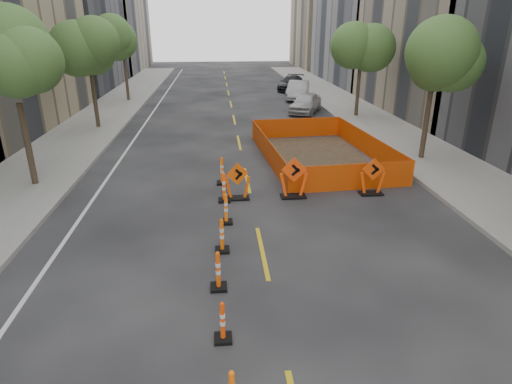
{
  "coord_description": "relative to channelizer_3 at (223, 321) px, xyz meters",
  "views": [
    {
      "loc": [
        -1.16,
        -6.59,
        6.03
      ],
      "look_at": [
        -0.01,
        5.84,
        1.1
      ],
      "focal_mm": 30.0,
      "sensor_mm": 36.0,
      "label": 1
    }
  ],
  "objects": [
    {
      "name": "parked_car_mid",
      "position": [
        6.98,
        29.4,
        0.3
      ],
      "size": [
        2.82,
        4.89,
        1.52
      ],
      "primitive_type": "imported",
      "rotation": [
        0.0,
        0.0,
        -0.28
      ],
      "color": "#96969B",
      "rests_on": "ground"
    },
    {
      "name": "channelizer_6",
      "position": [
        0.22,
        5.51,
        0.05
      ],
      "size": [
        0.4,
        0.4,
        1.03
      ],
      "primitive_type": null,
      "color": "#FF630A",
      "rests_on": "ground"
    },
    {
      "name": "parked_car_near",
      "position": [
        6.45,
        23.49,
        0.25
      ],
      "size": [
        3.29,
        4.52,
        1.43
      ],
      "primitive_type": "imported",
      "rotation": [
        0.0,
        0.0,
        -0.43
      ],
      "color": "#BBBABD",
      "rests_on": "ground"
    },
    {
      "name": "channelizer_8",
      "position": [
        0.15,
        9.18,
        0.1
      ],
      "size": [
        0.44,
        0.44,
        1.12
      ],
      "primitive_type": null,
      "color": "#FD600A",
      "rests_on": "ground"
    },
    {
      "name": "sidewalk_left",
      "position": [
        -7.82,
        11.54,
        -0.39
      ],
      "size": [
        4.0,
        90.0,
        0.15
      ],
      "primitive_type": "cube",
      "color": "gray",
      "rests_on": "ground"
    },
    {
      "name": "tree_r_b",
      "position": [
        9.58,
        11.54,
        4.06
      ],
      "size": [
        2.8,
        2.8,
        5.95
      ],
      "color": "#382B1E",
      "rests_on": "ground"
    },
    {
      "name": "chevron_sign_center",
      "position": [
        2.75,
        7.5,
        0.31
      ],
      "size": [
        1.1,
        0.73,
        1.55
      ],
      "primitive_type": null,
      "rotation": [
        0.0,
        0.0,
        -0.11
      ],
      "color": "#F3400A",
      "rests_on": "ground"
    },
    {
      "name": "tree_l_c",
      "position": [
        -7.22,
        19.54,
        4.06
      ],
      "size": [
        2.8,
        2.8,
        5.95
      ],
      "color": "#382B1E",
      "rests_on": "ground"
    },
    {
      "name": "chevron_sign_right",
      "position": [
        5.74,
        7.52,
        0.26
      ],
      "size": [
        0.97,
        0.59,
        1.45
      ],
      "primitive_type": null,
      "rotation": [
        0.0,
        0.0,
        -0.01
      ],
      "color": "#D74009",
      "rests_on": "ground"
    },
    {
      "name": "bld_left_d",
      "position": [
        -15.82,
        38.74,
        6.54
      ],
      "size": [
        12.0,
        16.0,
        14.0
      ],
      "primitive_type": "cube",
      "color": "#4C4C51",
      "rests_on": "ground"
    },
    {
      "name": "channelizer_7",
      "position": [
        0.2,
        7.35,
        0.09
      ],
      "size": [
        0.44,
        0.44,
        1.1
      ],
      "primitive_type": null,
      "color": "#FF4E0A",
      "rests_on": "ground"
    },
    {
      "name": "parked_car_far",
      "position": [
        7.27,
        34.65,
        0.22
      ],
      "size": [
        3.48,
        5.04,
        1.35
      ],
      "primitive_type": "imported",
      "rotation": [
        0.0,
        0.0,
        -0.38
      ],
      "color": "black",
      "rests_on": "ground"
    },
    {
      "name": "channelizer_3",
      "position": [
        0.0,
        0.0,
        0.0
      ],
      "size": [
        0.36,
        0.36,
        0.92
      ],
      "primitive_type": null,
      "color": "#D93C09",
      "rests_on": "ground"
    },
    {
      "name": "chevron_sign_left",
      "position": [
        0.7,
        7.53,
        0.24
      ],
      "size": [
        1.06,
        0.8,
        1.41
      ],
      "primitive_type": null,
      "rotation": [
        0.0,
        0.0,
        0.28
      ],
      "color": "#DA4F09",
      "rests_on": "ground"
    },
    {
      "name": "channelizer_4",
      "position": [
        -0.07,
        1.84,
        0.05
      ],
      "size": [
        0.4,
        0.4,
        1.02
      ],
      "primitive_type": null,
      "color": "#D54708",
      "rests_on": "ground"
    },
    {
      "name": "tree_r_c",
      "position": [
        9.58,
        21.54,
        4.06
      ],
      "size": [
        2.8,
        2.8,
        5.95
      ],
      "color": "#382B1E",
      "rests_on": "ground"
    },
    {
      "name": "tree_l_d",
      "position": [
        -7.22,
        29.54,
        4.06
      ],
      "size": [
        2.8,
        2.8,
        5.95
      ],
      "color": "#382B1E",
      "rests_on": "ground"
    },
    {
      "name": "safety_fence",
      "position": [
        4.82,
        12.27,
        0.07
      ],
      "size": [
        5.63,
        8.87,
        1.06
      ],
      "primitive_type": null,
      "rotation": [
        0.0,
        0.0,
        0.08
      ],
      "color": "#E4470C",
      "rests_on": "ground"
    },
    {
      "name": "bld_right_e",
      "position": [
        18.18,
        58.14,
        7.54
      ],
      "size": [
        12.0,
        14.0,
        16.0
      ],
      "primitive_type": "cube",
      "color": "tan",
      "rests_on": "ground"
    },
    {
      "name": "bld_right_c",
      "position": [
        18.18,
        23.34,
        6.54
      ],
      "size": [
        12.0,
        16.0,
        14.0
      ],
      "primitive_type": "cube",
      "color": "gray",
      "rests_on": "ground"
    },
    {
      "name": "tree_l_b",
      "position": [
        -7.22,
        9.54,
        4.06
      ],
      "size": [
        2.8,
        2.8,
        5.95
      ],
      "color": "#382B1E",
      "rests_on": "ground"
    },
    {
      "name": "ground_plane",
      "position": [
        1.18,
        -0.46,
        -0.46
      ],
      "size": [
        140.0,
        140.0,
        0.0
      ],
      "primitive_type": "plane",
      "color": "black"
    },
    {
      "name": "channelizer_5",
      "position": [
        0.05,
        3.67,
        0.05
      ],
      "size": [
        0.4,
        0.4,
        1.02
      ],
      "primitive_type": null,
      "color": "#DD5409",
      "rests_on": "ground"
    },
    {
      "name": "sidewalk_right",
      "position": [
        10.18,
        11.54,
        -0.39
      ],
      "size": [
        4.0,
        90.0,
        0.15
      ],
      "primitive_type": "cube",
      "color": "gray",
      "rests_on": "ground"
    }
  ]
}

